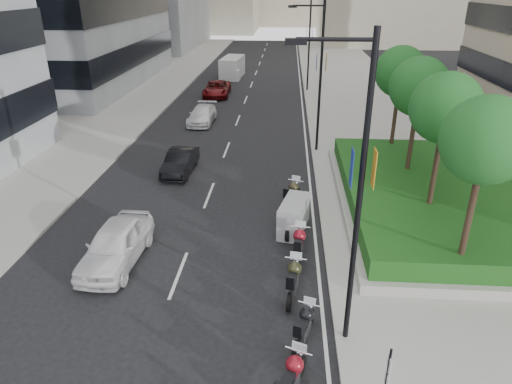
# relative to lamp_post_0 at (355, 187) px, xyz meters

# --- Properties ---
(ground) EXTENTS (160.00, 160.00, 0.00)m
(ground) POSITION_rel_lamp_post_0_xyz_m (-4.14, -1.00, -5.07)
(ground) COLOR black
(ground) RESTS_ON ground
(sidewalk_right) EXTENTS (10.00, 100.00, 0.15)m
(sidewalk_right) POSITION_rel_lamp_post_0_xyz_m (4.86, 29.00, -4.99)
(sidewalk_right) COLOR #9E9B93
(sidewalk_right) RESTS_ON ground
(sidewalk_left) EXTENTS (8.00, 100.00, 0.15)m
(sidewalk_left) POSITION_rel_lamp_post_0_xyz_m (-16.14, 29.00, -4.99)
(sidewalk_left) COLOR #9E9B93
(sidewalk_left) RESTS_ON ground
(lane_edge) EXTENTS (0.12, 100.00, 0.01)m
(lane_edge) POSITION_rel_lamp_post_0_xyz_m (-0.44, 29.00, -5.06)
(lane_edge) COLOR silver
(lane_edge) RESTS_ON ground
(lane_centre) EXTENTS (0.12, 100.00, 0.01)m
(lane_centre) POSITION_rel_lamp_post_0_xyz_m (-5.64, 29.00, -5.06)
(lane_centre) COLOR silver
(lane_centre) RESTS_ON ground
(planter) EXTENTS (10.00, 14.00, 0.40)m
(planter) POSITION_rel_lamp_post_0_xyz_m (5.86, 9.00, -4.72)
(planter) COLOR #A4A199
(planter) RESTS_ON sidewalk_right
(hedge) EXTENTS (9.40, 13.40, 0.80)m
(hedge) POSITION_rel_lamp_post_0_xyz_m (5.86, 9.00, -4.12)
(hedge) COLOR #1B4313
(hedge) RESTS_ON planter
(tree_0) EXTENTS (2.80, 2.80, 6.30)m
(tree_0) POSITION_rel_lamp_post_0_xyz_m (4.36, 3.00, 0.36)
(tree_0) COLOR #332319
(tree_0) RESTS_ON planter
(tree_1) EXTENTS (2.80, 2.80, 6.30)m
(tree_1) POSITION_rel_lamp_post_0_xyz_m (4.36, 7.00, 0.36)
(tree_1) COLOR #332319
(tree_1) RESTS_ON planter
(tree_2) EXTENTS (2.80, 2.80, 6.30)m
(tree_2) POSITION_rel_lamp_post_0_xyz_m (4.36, 11.00, 0.36)
(tree_2) COLOR #332319
(tree_2) RESTS_ON planter
(tree_3) EXTENTS (2.80, 2.80, 6.30)m
(tree_3) POSITION_rel_lamp_post_0_xyz_m (4.36, 15.00, 0.36)
(tree_3) COLOR #332319
(tree_3) RESTS_ON planter
(lamp_post_0) EXTENTS (2.34, 0.45, 9.00)m
(lamp_post_0) POSITION_rel_lamp_post_0_xyz_m (0.00, 0.00, 0.00)
(lamp_post_0) COLOR black
(lamp_post_0) RESTS_ON ground
(lamp_post_1) EXTENTS (2.34, 0.45, 9.00)m
(lamp_post_1) POSITION_rel_lamp_post_0_xyz_m (0.00, 17.00, 0.00)
(lamp_post_1) COLOR black
(lamp_post_1) RESTS_ON ground
(lamp_post_2) EXTENTS (2.34, 0.45, 9.00)m
(lamp_post_2) POSITION_rel_lamp_post_0_xyz_m (0.00, 35.00, 0.00)
(lamp_post_2) COLOR black
(lamp_post_2) RESTS_ON ground
(parking_sign) EXTENTS (0.06, 0.32, 2.50)m
(parking_sign) POSITION_rel_lamp_post_0_xyz_m (0.66, -3.00, -3.61)
(parking_sign) COLOR black
(parking_sign) RESTS_ON ground
(motorcycle_1) EXTENTS (1.03, 2.15, 1.12)m
(motorcycle_1) POSITION_rel_lamp_post_0_xyz_m (-1.50, -2.21, -4.46)
(motorcycle_1) COLOR black
(motorcycle_1) RESTS_ON ground
(motorcycle_2) EXTENTS (0.87, 2.00, 1.03)m
(motorcycle_2) POSITION_rel_lamp_post_0_xyz_m (-1.10, -0.11, -4.52)
(motorcycle_2) COLOR black
(motorcycle_2) RESTS_ON ground
(motorcycle_3) EXTENTS (0.77, 2.30, 1.15)m
(motorcycle_3) POSITION_rel_lamp_post_0_xyz_m (-1.42, 2.13, -4.45)
(motorcycle_3) COLOR black
(motorcycle_3) RESTS_ON ground
(motorcycle_4) EXTENTS (0.78, 2.35, 1.17)m
(motorcycle_4) POSITION_rel_lamp_post_0_xyz_m (-1.19, 4.37, -4.44)
(motorcycle_4) COLOR black
(motorcycle_4) RESTS_ON ground
(motorcycle_5) EXTENTS (1.44, 2.47, 1.41)m
(motorcycle_5) POSITION_rel_lamp_post_0_xyz_m (-1.38, 6.62, -4.36)
(motorcycle_5) COLOR black
(motorcycle_5) RESTS_ON ground
(motorcycle_6) EXTENTS (1.02, 2.25, 1.16)m
(motorcycle_6) POSITION_rel_lamp_post_0_xyz_m (-1.46, 9.02, -4.44)
(motorcycle_6) COLOR black
(motorcycle_6) RESTS_ON ground
(car_a) EXTENTS (2.04, 4.65, 1.56)m
(car_a) POSITION_rel_lamp_post_0_xyz_m (-8.18, 3.71, -4.29)
(car_a) COLOR white
(car_a) RESTS_ON ground
(car_b) EXTENTS (1.53, 3.98, 1.29)m
(car_b) POSITION_rel_lamp_post_0_xyz_m (-7.76, 12.96, -4.42)
(car_b) COLOR black
(car_b) RESTS_ON ground
(car_c) EXTENTS (1.92, 4.45, 1.28)m
(car_c) POSITION_rel_lamp_post_0_xyz_m (-8.28, 23.08, -4.43)
(car_c) COLOR white
(car_c) RESTS_ON ground
(car_d) EXTENTS (2.44, 5.08, 1.40)m
(car_d) POSITION_rel_lamp_post_0_xyz_m (-8.51, 32.31, -4.37)
(car_d) COLOR #640B0E
(car_d) RESTS_ON ground
(delivery_van) EXTENTS (2.47, 5.48, 2.23)m
(delivery_van) POSITION_rel_lamp_post_0_xyz_m (-8.15, 41.76, -4.02)
(delivery_van) COLOR white
(delivery_van) RESTS_ON ground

